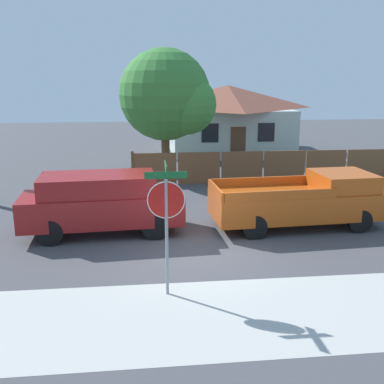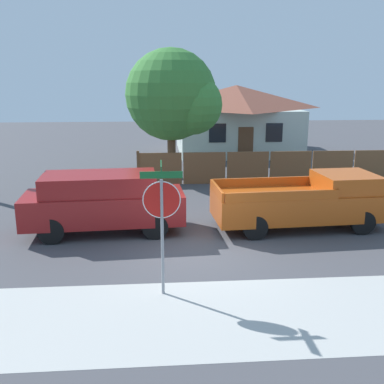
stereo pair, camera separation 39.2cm
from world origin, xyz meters
name	(u,v)px [view 1 (the left image)]	position (x,y,z in m)	size (l,w,h in m)	color
ground_plane	(197,251)	(0.00, 0.00, 0.00)	(80.00, 80.00, 0.00)	#47474C
sidewalk_strip	(217,315)	(0.00, -3.60, 0.00)	(36.00, 3.20, 0.01)	#B2B2AD
wooden_fence	(263,167)	(4.15, 8.37, 0.74)	(12.29, 0.12, 1.57)	brown
house	(227,118)	(4.16, 17.70, 2.25)	(8.07, 7.69, 4.35)	#B2C1B7
oak_tree	(169,97)	(-0.14, 9.70, 3.91)	(4.54, 4.32, 6.18)	brown
red_suv	(102,202)	(-2.76, 1.82, 1.03)	(5.04, 2.16, 1.90)	maroon
orange_pickup	(304,200)	(3.76, 1.83, 0.88)	(5.69, 2.36, 1.76)	#B74C14
stop_sign	(166,208)	(-0.97, -2.52, 2.03)	(0.92, 0.82, 3.01)	gray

